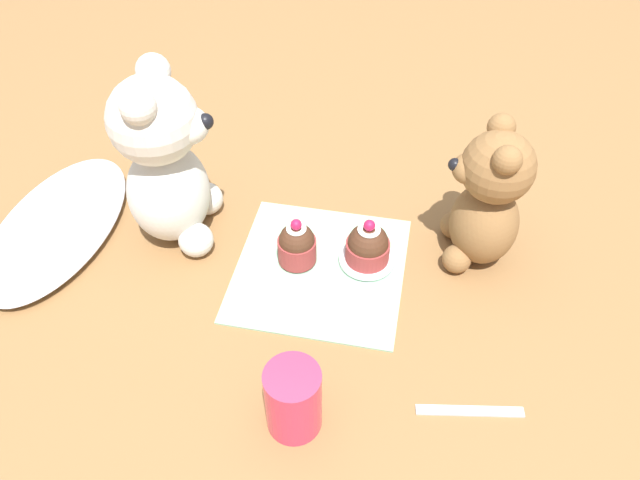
# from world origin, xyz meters

# --- Properties ---
(ground_plane) EXTENTS (4.00, 4.00, 0.00)m
(ground_plane) POSITION_xyz_m (0.00, 0.00, 0.00)
(ground_plane) COLOR olive
(knitted_placemat) EXTENTS (0.23, 0.22, 0.01)m
(knitted_placemat) POSITION_xyz_m (0.00, 0.00, 0.00)
(knitted_placemat) COLOR #8EBC99
(knitted_placemat) RESTS_ON ground_plane
(tulle_cloth) EXTENTS (0.30, 0.16, 0.03)m
(tulle_cloth) POSITION_xyz_m (0.00, 0.37, 0.01)
(tulle_cloth) COLOR silver
(tulle_cloth) RESTS_ON ground_plane
(teddy_bear_cream) EXTENTS (0.14, 0.14, 0.25)m
(teddy_bear_cream) POSITION_xyz_m (0.04, 0.21, 0.12)
(teddy_bear_cream) COLOR silver
(teddy_bear_cream) RESTS_ON ground_plane
(teddy_bear_tan) EXTENTS (0.11, 0.11, 0.20)m
(teddy_bear_tan) POSITION_xyz_m (0.07, -0.20, 0.10)
(teddy_bear_tan) COLOR olive
(teddy_bear_tan) RESTS_ON ground_plane
(cupcake_near_cream_bear) EXTENTS (0.05, 0.05, 0.07)m
(cupcake_near_cream_bear) POSITION_xyz_m (0.01, 0.03, 0.03)
(cupcake_near_cream_bear) COLOR #993333
(cupcake_near_cream_bear) RESTS_ON knitted_placemat
(saucer_plate) EXTENTS (0.07, 0.07, 0.01)m
(saucer_plate) POSITION_xyz_m (0.02, -0.06, 0.01)
(saucer_plate) COLOR silver
(saucer_plate) RESTS_ON knitted_placemat
(cupcake_near_tan_bear) EXTENTS (0.06, 0.06, 0.07)m
(cupcake_near_tan_bear) POSITION_xyz_m (0.02, -0.06, 0.03)
(cupcake_near_tan_bear) COLOR #993333
(cupcake_near_tan_bear) RESTS_ON saucer_plate
(juice_glass) EXTENTS (0.06, 0.06, 0.09)m
(juice_glass) POSITION_xyz_m (-0.22, -0.02, 0.04)
(juice_glass) COLOR #DB3356
(juice_glass) RESTS_ON ground_plane
(teaspoon) EXTENTS (0.03, 0.12, 0.01)m
(teaspoon) POSITION_xyz_m (-0.17, -0.20, 0.00)
(teaspoon) COLOR silver
(teaspoon) RESTS_ON ground_plane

